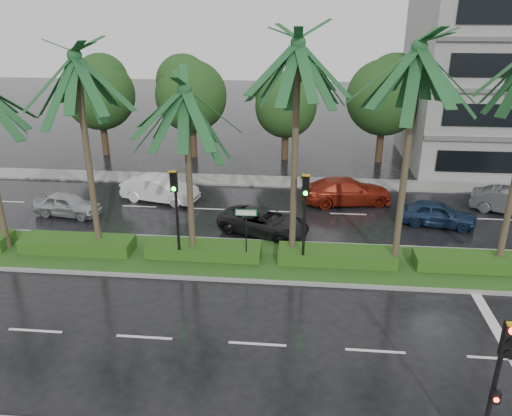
# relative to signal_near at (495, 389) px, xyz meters

# --- Properties ---
(ground) EXTENTS (120.00, 120.00, 0.00)m
(ground) POSITION_rel_signal_near_xyz_m (-6.00, 9.39, -2.50)
(ground) COLOR black
(ground) RESTS_ON ground
(far_sidewalk) EXTENTS (40.00, 2.00, 0.12)m
(far_sidewalk) POSITION_rel_signal_near_xyz_m (-6.00, 21.39, -2.44)
(far_sidewalk) COLOR slate
(far_sidewalk) RESTS_ON ground
(median) EXTENTS (36.00, 4.00, 0.15)m
(median) POSITION_rel_signal_near_xyz_m (-6.00, 10.39, -2.42)
(median) COLOR gray
(median) RESTS_ON ground
(hedge) EXTENTS (35.20, 1.40, 0.60)m
(hedge) POSITION_rel_signal_near_xyz_m (-6.00, 10.39, -2.05)
(hedge) COLOR #214F16
(hedge) RESTS_ON median
(lane_markings) EXTENTS (34.00, 13.06, 0.01)m
(lane_markings) POSITION_rel_signal_near_xyz_m (-2.96, 8.96, -2.50)
(lane_markings) COLOR silver
(lane_markings) RESTS_ON ground
(palm_row) EXTENTS (26.30, 4.20, 10.28)m
(palm_row) POSITION_rel_signal_near_xyz_m (-7.24, 10.41, 5.66)
(palm_row) COLOR #3C2C23
(palm_row) RESTS_ON median
(signal_near) EXTENTS (0.34, 0.45, 4.36)m
(signal_near) POSITION_rel_signal_near_xyz_m (0.00, 0.00, 0.00)
(signal_near) COLOR black
(signal_near) RESTS_ON near_sidewalk
(signal_median_left) EXTENTS (0.34, 0.42, 4.36)m
(signal_median_left) POSITION_rel_signal_near_xyz_m (-10.00, 9.69, 0.49)
(signal_median_left) COLOR black
(signal_median_left) RESTS_ON median
(signal_median_right) EXTENTS (0.34, 0.42, 4.36)m
(signal_median_right) POSITION_rel_signal_near_xyz_m (-4.50, 9.69, 0.49)
(signal_median_right) COLOR black
(signal_median_right) RESTS_ON median
(street_sign) EXTENTS (0.95, 0.09, 2.60)m
(street_sign) POSITION_rel_signal_near_xyz_m (-7.00, 9.87, -0.38)
(street_sign) COLOR black
(street_sign) RESTS_ON median
(bg_trees) EXTENTS (33.15, 5.41, 7.81)m
(bg_trees) POSITION_rel_signal_near_xyz_m (-6.32, 26.98, 2.29)
(bg_trees) COLOR #382C19
(bg_trees) RESTS_ON ground
(car_silver) EXTENTS (1.99, 3.87, 1.26)m
(car_silver) POSITION_rel_signal_near_xyz_m (-17.50, 14.77, -1.87)
(car_silver) COLOR #A9ACB1
(car_silver) RESTS_ON ground
(car_white) EXTENTS (2.52, 4.79, 1.50)m
(car_white) POSITION_rel_signal_near_xyz_m (-13.00, 17.40, -1.75)
(car_white) COLOR white
(car_white) RESTS_ON ground
(car_darkgrey) EXTENTS (3.63, 5.08, 1.28)m
(car_darkgrey) POSITION_rel_signal_near_xyz_m (-6.50, 13.39, -1.86)
(car_darkgrey) COLOR black
(car_darkgrey) RESTS_ON ground
(car_red) EXTENTS (3.11, 5.54, 1.51)m
(car_red) POSITION_rel_signal_near_xyz_m (-2.00, 18.09, -1.75)
(car_red) COLOR maroon
(car_red) RESTS_ON ground
(car_blue) EXTENTS (2.28, 4.13, 1.33)m
(car_blue) POSITION_rel_signal_near_xyz_m (2.50, 15.31, -1.84)
(car_blue) COLOR #182B4A
(car_blue) RESTS_ON ground
(car_grey) EXTENTS (3.06, 4.43, 1.38)m
(car_grey) POSITION_rel_signal_near_xyz_m (7.00, 17.35, -1.81)
(car_grey) COLOR #4E5153
(car_grey) RESTS_ON ground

